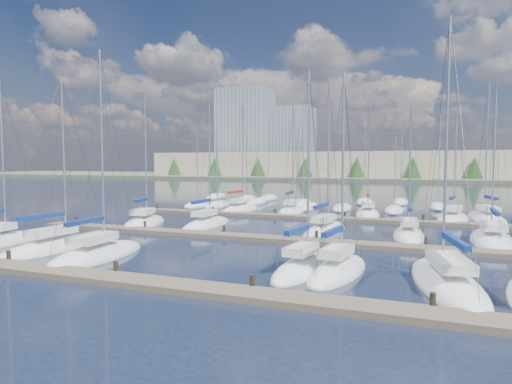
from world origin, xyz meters
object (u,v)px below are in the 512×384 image
(sailboat_e, at_px, (338,271))
(sailboat_m, at_px, (492,240))
(sailboat_k, at_px, (325,231))
(sailboat_i, at_px, (207,224))
(sailboat_o, at_px, (291,211))
(sailboat_d, at_px, (303,268))
(sailboat_n, at_px, (240,209))
(sailboat_p, at_px, (368,214))
(sailboat_b, at_px, (57,247))
(sailboat_l, at_px, (409,235))
(sailboat_q, at_px, (453,219))
(sailboat_r, at_px, (486,218))
(sailboat_h, at_px, (145,223))
(sailboat_f, at_px, (447,283))
(sailboat_c, at_px, (97,255))

(sailboat_e, relative_size, sailboat_m, 0.88)
(sailboat_k, xyz_separation_m, sailboat_i, (-11.57, -0.21, 0.01))
(sailboat_o, relative_size, sailboat_m, 1.05)
(sailboat_e, bearing_deg, sailboat_d, -166.71)
(sailboat_n, distance_m, sailboat_m, 29.61)
(sailboat_p, xyz_separation_m, sailboat_n, (-15.81, -0.87, 0.01))
(sailboat_e, bearing_deg, sailboat_m, 63.73)
(sailboat_b, height_order, sailboat_d, sailboat_b)
(sailboat_l, relative_size, sailboat_d, 0.95)
(sailboat_o, bearing_deg, sailboat_q, -4.39)
(sailboat_r, distance_m, sailboat_e, 30.20)
(sailboat_d, bearing_deg, sailboat_p, 96.84)
(sailboat_k, bearing_deg, sailboat_h, -170.56)
(sailboat_b, relative_size, sailboat_i, 0.94)
(sailboat_h, bearing_deg, sailboat_o, 38.75)
(sailboat_q, bearing_deg, sailboat_f, -85.03)
(sailboat_h, relative_size, sailboat_p, 0.98)
(sailboat_h, distance_m, sailboat_b, 12.54)
(sailboat_l, bearing_deg, sailboat_k, 177.80)
(sailboat_q, bearing_deg, sailboat_m, -71.73)
(sailboat_k, relative_size, sailboat_m, 1.05)
(sailboat_k, distance_m, sailboat_l, 6.95)
(sailboat_p, bearing_deg, sailboat_n, 176.37)
(sailboat_i, distance_m, sailboat_f, 24.76)
(sailboat_b, distance_m, sailboat_c, 4.73)
(sailboat_e, distance_m, sailboat_i, 20.12)
(sailboat_p, height_order, sailboat_o, sailboat_o)
(sailboat_p, relative_size, sailboat_m, 1.02)
(sailboat_f, bearing_deg, sailboat_h, 144.24)
(sailboat_i, relative_size, sailboat_d, 1.14)
(sailboat_d, bearing_deg, sailboat_n, 127.68)
(sailboat_i, distance_m, sailboat_d, 18.84)
(sailboat_p, height_order, sailboat_b, sailboat_p)
(sailboat_o, distance_m, sailboat_i, 14.64)
(sailboat_h, distance_m, sailboat_c, 14.88)
(sailboat_n, distance_m, sailboat_q, 24.81)
(sailboat_c, xyz_separation_m, sailboat_d, (13.55, 1.21, 0.01))
(sailboat_k, xyz_separation_m, sailboat_m, (13.10, 0.33, -0.01))
(sailboat_r, relative_size, sailboat_d, 1.27)
(sailboat_r, height_order, sailboat_i, sailboat_r)
(sailboat_h, height_order, sailboat_e, sailboat_h)
(sailboat_p, xyz_separation_m, sailboat_q, (9.00, -1.12, -0.01))
(sailboat_l, bearing_deg, sailboat_f, -84.69)
(sailboat_l, xyz_separation_m, sailboat_f, (2.06, -14.07, -0.00))
(sailboat_h, relative_size, sailboat_c, 0.94)
(sailboat_l, height_order, sailboat_m, sailboat_m)
(sailboat_r, bearing_deg, sailboat_n, 173.99)
(sailboat_o, bearing_deg, sailboat_k, -64.70)
(sailboat_c, bearing_deg, sailboat_k, 48.67)
(sailboat_o, bearing_deg, sailboat_r, 0.51)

